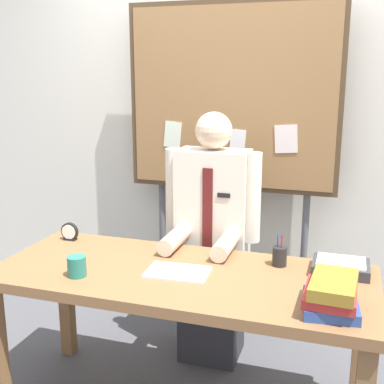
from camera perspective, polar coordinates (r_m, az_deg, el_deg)
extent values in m
cube|color=silver|center=(3.32, 5.36, 7.99)|extent=(6.40, 0.08, 2.70)
cube|color=brown|center=(2.37, -1.25, -9.76)|extent=(1.79, 0.73, 0.05)
cube|color=brown|center=(3.12, -14.26, -11.86)|extent=(0.07, 0.07, 0.71)
cube|color=brown|center=(2.71, 18.78, -16.31)|extent=(0.07, 0.07, 0.71)
cube|color=#2D2D33|center=(3.07, 2.29, -14.59)|extent=(0.34, 0.30, 0.44)
cube|color=silver|center=(2.83, 2.41, -3.33)|extent=(0.40, 0.22, 0.82)
sphere|color=beige|center=(2.73, 2.52, 7.09)|extent=(0.20, 0.20, 0.20)
cylinder|color=silver|center=(2.84, -2.14, 0.04)|extent=(0.09, 0.09, 0.50)
cylinder|color=silver|center=(2.72, 7.01, -0.66)|extent=(0.09, 0.09, 0.50)
cylinder|color=beige|center=(2.65, -2.04, -5.46)|extent=(0.09, 0.30, 0.09)
cylinder|color=beige|center=(2.57, 3.88, -6.08)|extent=(0.09, 0.30, 0.09)
cube|color=#591919|center=(2.71, 1.78, -2.76)|extent=(0.06, 0.01, 0.53)
cube|color=black|center=(2.65, 3.67, -0.39)|extent=(0.07, 0.01, 0.02)
cube|color=#4C3823|center=(3.12, 4.62, 10.72)|extent=(1.33, 0.05, 1.15)
cube|color=olive|center=(3.11, 4.57, 10.71)|extent=(1.27, 0.04, 1.09)
cylinder|color=#59595E|center=(3.50, -3.38, -6.26)|extent=(0.04, 0.04, 0.97)
cylinder|color=#59595E|center=(3.29, 12.70, -7.88)|extent=(0.04, 0.04, 0.97)
cube|color=silver|center=(3.21, -2.25, 6.62)|extent=(0.13, 0.00, 0.18)
cube|color=silver|center=(3.04, 10.78, 6.01)|extent=(0.15, 0.00, 0.18)
cube|color=white|center=(3.10, 5.27, 5.74)|extent=(0.11, 0.00, 0.16)
cube|color=#2D4C99|center=(2.08, 15.64, -12.41)|extent=(0.23, 0.27, 0.04)
cube|color=#B22D2D|center=(2.06, 15.65, -11.29)|extent=(0.20, 0.27, 0.04)
cube|color=olive|center=(2.04, 16.01, -10.20)|extent=(0.19, 0.29, 0.05)
cube|color=silver|center=(2.35, -1.66, -9.22)|extent=(0.30, 0.21, 0.01)
cylinder|color=black|center=(2.86, -13.90, -4.42)|extent=(0.10, 0.02, 0.10)
cylinder|color=white|center=(2.85, -14.03, -4.50)|extent=(0.08, 0.00, 0.08)
cube|color=black|center=(2.87, -13.85, -5.27)|extent=(0.07, 0.04, 0.01)
cylinder|color=#267266|center=(2.36, -13.12, -8.33)|extent=(0.09, 0.09, 0.10)
cylinder|color=#262626|center=(2.46, 10.05, -7.30)|extent=(0.07, 0.07, 0.09)
cylinder|color=#263399|center=(2.44, 9.81, -6.42)|extent=(0.01, 0.01, 0.15)
cylinder|color=maroon|center=(2.43, 10.26, -6.51)|extent=(0.01, 0.01, 0.15)
cylinder|color=gold|center=(2.45, 9.82, -6.39)|extent=(0.01, 0.01, 0.15)
cube|color=#333338|center=(2.45, 16.74, -8.30)|extent=(0.26, 0.20, 0.05)
cube|color=white|center=(2.44, 16.78, -7.67)|extent=(0.22, 0.17, 0.01)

